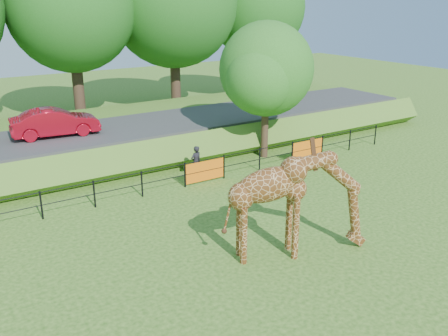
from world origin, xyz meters
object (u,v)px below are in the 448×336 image
at_px(giraffe, 298,204).
at_px(tree_east, 267,72).
at_px(car_red, 55,122).
at_px(visitor, 196,162).

height_order(giraffe, tree_east, tree_east).
bearing_deg(car_red, visitor, -133.41).
bearing_deg(car_red, tree_east, -109.72).
relative_size(giraffe, visitor, 3.13).
bearing_deg(tree_east, visitor, -168.72).
xyz_separation_m(giraffe, car_red, (-3.77, 13.22, 0.40)).
bearing_deg(car_red, giraffe, -157.70).
distance_m(giraffe, tree_east, 10.59).
bearing_deg(tree_east, car_red, 153.91).
relative_size(giraffe, tree_east, 0.70).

